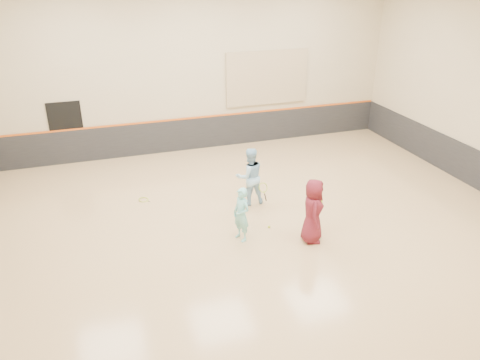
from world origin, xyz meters
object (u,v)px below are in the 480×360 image
object	(u,v)px
girl	(241,215)
spare_racket	(143,199)
young_man	(313,211)
instructor	(250,176)

from	to	relation	value
girl	spare_racket	size ratio (longest dim) A/B	2.22
girl	spare_racket	bearing A→B (deg)	-166.21
girl	spare_racket	world-z (taller)	girl
young_man	spare_racket	distance (m)	5.22
girl	young_man	distance (m)	1.77
instructor	spare_racket	distance (m)	3.25
young_man	spare_racket	xyz separation A→B (m)	(-3.74, 3.55, -0.79)
instructor	young_man	world-z (taller)	instructor
girl	instructor	distance (m)	2.00
spare_racket	girl	bearing A→B (deg)	-54.83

